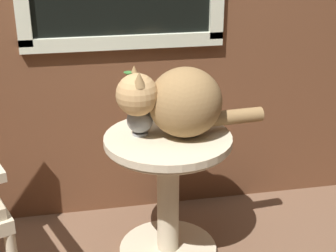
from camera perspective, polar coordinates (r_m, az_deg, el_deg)
name	(u,v)px	position (r m, az deg, el deg)	size (l,w,h in m)	color
wicker_side_table	(168,177)	(2.34, 0.00, -5.98)	(0.59, 0.59, 0.64)	beige
cat	(179,101)	(2.19, 1.31, 2.89)	(0.69, 0.34, 0.33)	olive
pewter_vase_with_ivy	(140,116)	(2.23, -3.33, 1.11)	(0.13, 0.12, 0.30)	gray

